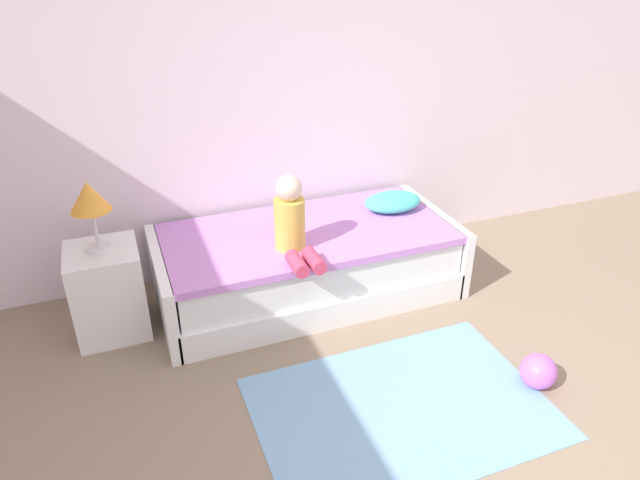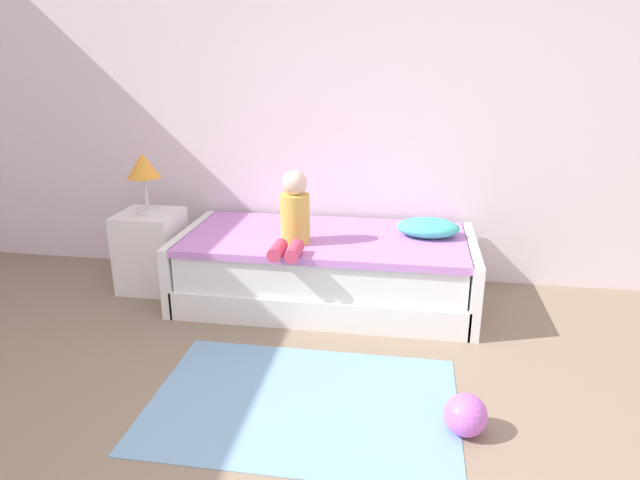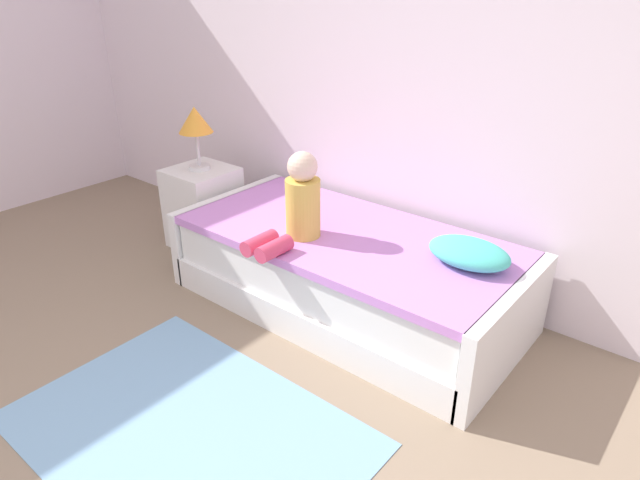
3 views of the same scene
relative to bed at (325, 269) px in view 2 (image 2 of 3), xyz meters
name	(u,v)px [view 2 (image 2 of 3)]	position (x,y,z in m)	size (l,w,h in m)	color
wall_rear	(380,93)	(0.32, 0.60, 1.20)	(7.20, 0.10, 2.90)	white
bed	(325,269)	(0.00, 0.00, 0.00)	(2.11, 1.00, 0.50)	white
nightstand	(152,251)	(-1.35, 0.03, 0.05)	(0.44, 0.44, 0.60)	white
table_lamp	(143,168)	(-1.35, 0.03, 0.69)	(0.24, 0.24, 0.45)	silver
child_figure	(294,216)	(-0.18, -0.23, 0.46)	(0.20, 0.51, 0.50)	gold
pillow	(428,228)	(0.72, 0.10, 0.32)	(0.44, 0.30, 0.13)	#4CCCBC
toy_ball	(466,415)	(0.89, -1.42, -0.14)	(0.21, 0.21, 0.21)	#CC66D8
area_rug	(303,402)	(0.08, -1.30, -0.24)	(1.60, 1.10, 0.01)	#7AA8CC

